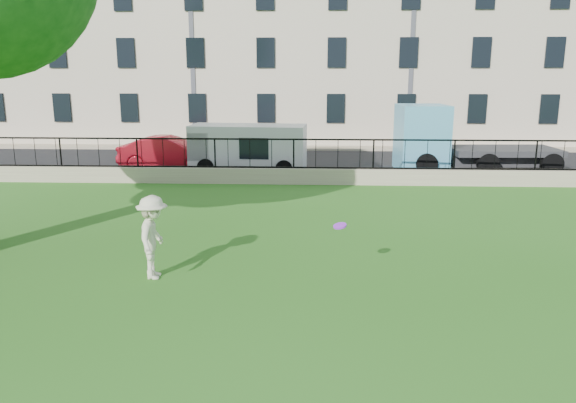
{
  "coord_description": "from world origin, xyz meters",
  "views": [
    {
      "loc": [
        0.77,
        -9.04,
        4.16
      ],
      "look_at": [
        0.18,
        3.5,
        1.26
      ],
      "focal_mm": 35.0,
      "sensor_mm": 36.0,
      "label": 1
    }
  ],
  "objects_px": {
    "red_sedan": "(170,153)",
    "white_van": "(248,149)",
    "frisbee": "(340,226)",
    "man": "(153,237)",
    "blue_truck": "(476,138)"
  },
  "relations": [
    {
      "from": "red_sedan",
      "to": "white_van",
      "type": "bearing_deg",
      "value": -98.65
    },
    {
      "from": "red_sedan",
      "to": "frisbee",
      "type": "bearing_deg",
      "value": -150.59
    },
    {
      "from": "man",
      "to": "red_sedan",
      "type": "distance_m",
      "value": 13.6
    },
    {
      "from": "white_van",
      "to": "red_sedan",
      "type": "bearing_deg",
      "value": 173.18
    },
    {
      "from": "red_sedan",
      "to": "man",
      "type": "bearing_deg",
      "value": -164.81
    },
    {
      "from": "red_sedan",
      "to": "blue_truck",
      "type": "relative_size",
      "value": 0.65
    },
    {
      "from": "blue_truck",
      "to": "red_sedan",
      "type": "bearing_deg",
      "value": 178.51
    },
    {
      "from": "frisbee",
      "to": "blue_truck",
      "type": "distance_m",
      "value": 15.09
    },
    {
      "from": "frisbee",
      "to": "white_van",
      "type": "bearing_deg",
      "value": 104.61
    },
    {
      "from": "blue_truck",
      "to": "white_van",
      "type": "bearing_deg",
      "value": -176.99
    },
    {
      "from": "man",
      "to": "red_sedan",
      "type": "relative_size",
      "value": 0.4
    },
    {
      "from": "man",
      "to": "red_sedan",
      "type": "bearing_deg",
      "value": 9.38
    },
    {
      "from": "man",
      "to": "frisbee",
      "type": "bearing_deg",
      "value": -94.9
    },
    {
      "from": "red_sedan",
      "to": "blue_truck",
      "type": "bearing_deg",
      "value": -86.39
    },
    {
      "from": "blue_truck",
      "to": "man",
      "type": "bearing_deg",
      "value": -129.84
    }
  ]
}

